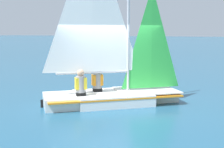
{
  "coord_description": "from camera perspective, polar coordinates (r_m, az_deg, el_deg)",
  "views": [
    {
      "loc": [
        -4.38,
        8.81,
        2.3
      ],
      "look_at": [
        0.0,
        0.0,
        0.95
      ],
      "focal_mm": 50.0,
      "sensor_mm": 36.0,
      "label": 1
    }
  ],
  "objects": [
    {
      "name": "ground_plane",
      "position": [
        10.11,
        0.0,
        -5.35
      ],
      "size": [
        260.0,
        260.0,
        0.0
      ],
      "primitive_type": "plane",
      "color": "#235675"
    },
    {
      "name": "sailboat_main",
      "position": [
        9.95,
        -0.21,
        -0.93
      ],
      "size": [
        4.25,
        4.06,
        5.59
      ],
      "rotation": [
        0.0,
        0.0,
        3.87
      ],
      "color": "white",
      "rests_on": "ground_plane"
    },
    {
      "name": "sailor_helm",
      "position": [
        10.2,
        -2.7,
        -1.68
      ],
      "size": [
        0.43,
        0.42,
        1.16
      ],
      "rotation": [
        0.0,
        0.0,
        3.87
      ],
      "color": "black",
      "rests_on": "ground_plane"
    },
    {
      "name": "sailor_crew",
      "position": [
        9.55,
        -5.73,
        -2.37
      ],
      "size": [
        0.43,
        0.42,
        1.16
      ],
      "rotation": [
        0.0,
        0.0,
        3.87
      ],
      "color": "black",
      "rests_on": "ground_plane"
    }
  ]
}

